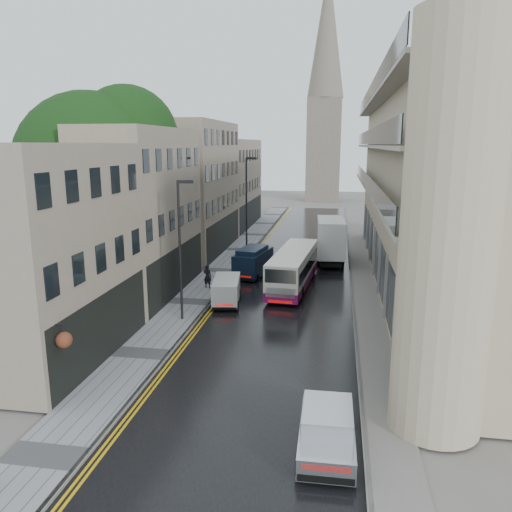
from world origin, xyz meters
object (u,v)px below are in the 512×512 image
(silver_hatchback, at_px, (299,452))
(pedestrian, at_px, (208,276))
(tree_near, at_px, (93,193))
(white_lorry, at_px, (319,244))
(tree_far, at_px, (165,187))
(cream_bus, at_px, (272,278))
(lamp_post_far, at_px, (246,208))
(white_van, at_px, (213,297))
(navy_van, at_px, (236,264))
(lamp_post_near, at_px, (180,252))

(silver_hatchback, relative_size, pedestrian, 2.44)
(tree_near, height_order, white_lorry, tree_near)
(tree_far, xyz_separation_m, white_lorry, (14.09, -2.45, -4.27))
(tree_near, relative_size, cream_bus, 1.43)
(pedestrian, height_order, lamp_post_far, lamp_post_far)
(tree_far, distance_m, silver_hatchback, 33.71)
(tree_far, relative_size, white_van, 3.33)
(white_lorry, height_order, silver_hatchback, white_lorry)
(navy_van, bearing_deg, lamp_post_far, 104.16)
(white_lorry, bearing_deg, cream_bus, -110.02)
(tree_far, relative_size, navy_van, 2.70)
(white_van, xyz_separation_m, pedestrian, (-1.48, 4.33, 0.09))
(cream_bus, bearing_deg, navy_van, 134.73)
(lamp_post_far, bearing_deg, tree_near, -116.63)
(navy_van, bearing_deg, tree_far, 146.10)
(cream_bus, distance_m, lamp_post_near, 7.61)
(tree_far, height_order, white_lorry, tree_far)
(cream_bus, distance_m, white_lorry, 9.58)
(white_van, bearing_deg, white_lorry, 56.09)
(white_van, relative_size, lamp_post_far, 0.43)
(lamp_post_near, distance_m, lamp_post_far, 17.16)
(navy_van, distance_m, lamp_post_near, 9.86)
(silver_hatchback, relative_size, white_van, 1.10)
(white_van, height_order, lamp_post_far, lamp_post_far)
(tree_far, xyz_separation_m, cream_bus, (11.34, -11.61, -4.88))
(white_lorry, xyz_separation_m, lamp_post_far, (-6.59, 2.51, 2.57))
(tree_far, bearing_deg, lamp_post_far, 0.46)
(tree_near, distance_m, pedestrian, 9.48)
(cream_bus, height_order, lamp_post_far, lamp_post_far)
(navy_van, bearing_deg, cream_bus, -39.99)
(tree_far, bearing_deg, navy_van, -43.78)
(tree_far, xyz_separation_m, pedestrian, (6.64, -10.56, -5.27))
(white_van, relative_size, navy_van, 0.81)
(silver_hatchback, bearing_deg, pedestrian, 111.78)
(lamp_post_near, bearing_deg, tree_near, 140.61)
(white_lorry, bearing_deg, silver_hatchback, -92.15)
(lamp_post_near, bearing_deg, tree_far, 102.18)
(navy_van, bearing_deg, pedestrian, -107.31)
(navy_van, relative_size, lamp_post_far, 0.52)
(lamp_post_far, bearing_deg, tree_far, -175.33)
(white_lorry, distance_m, navy_van, 8.04)
(tree_near, relative_size, navy_van, 3.01)
(tree_near, distance_m, white_van, 10.55)
(white_lorry, distance_m, white_van, 13.84)
(white_van, xyz_separation_m, navy_van, (-0.03, 7.14, 0.33))
(cream_bus, xyz_separation_m, lamp_post_near, (-4.52, -5.47, 2.76))
(silver_hatchback, distance_m, navy_van, 23.09)
(silver_hatchback, xyz_separation_m, lamp_post_far, (-7.14, 29.94, 3.73))
(tree_near, height_order, lamp_post_far, tree_near)
(pedestrian, relative_size, lamp_post_far, 0.19)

